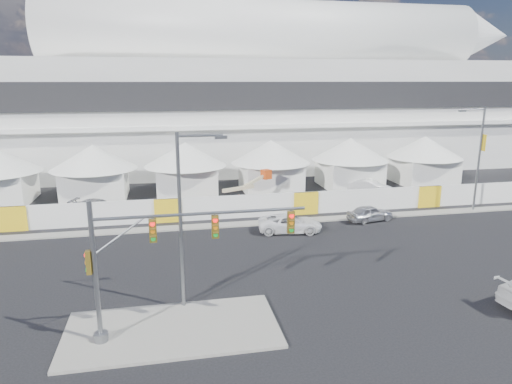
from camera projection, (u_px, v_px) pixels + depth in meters
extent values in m
plane|color=black|center=(280.00, 292.00, 25.63)|extent=(160.00, 160.00, 0.00)
cube|color=gray|center=(173.00, 329.00, 21.62)|extent=(10.00, 5.00, 0.15)
cube|color=gray|center=(460.00, 211.00, 41.32)|extent=(80.00, 1.20, 0.12)
cube|color=silver|center=(263.00, 113.00, 65.48)|extent=(80.00, 24.00, 14.00)
cube|color=black|center=(285.00, 96.00, 53.24)|extent=(68.00, 0.30, 3.20)
cube|color=white|center=(285.00, 126.00, 53.84)|extent=(72.00, 0.80, 0.50)
cylinder|color=white|center=(266.00, 32.00, 61.01)|extent=(57.60, 8.40, 8.40)
cylinder|color=white|center=(281.00, 36.00, 61.49)|extent=(51.60, 6.80, 6.80)
cylinder|color=white|center=(295.00, 40.00, 61.96)|extent=(45.60, 5.20, 5.20)
cone|color=white|center=(483.00, 35.00, 67.17)|extent=(8.00, 7.60, 7.60)
cube|color=white|center=(96.00, 184.00, 45.67)|extent=(6.00, 6.00, 3.00)
cone|color=white|center=(93.00, 157.00, 45.03)|extent=(8.40, 8.40, 2.40)
cube|color=white|center=(186.00, 180.00, 47.38)|extent=(6.00, 6.00, 3.00)
cone|color=white|center=(185.00, 154.00, 46.73)|extent=(8.40, 8.40, 2.40)
cube|color=white|center=(270.00, 176.00, 49.08)|extent=(6.00, 6.00, 3.00)
cone|color=white|center=(271.00, 152.00, 48.44)|extent=(8.40, 8.40, 2.40)
cube|color=white|center=(349.00, 173.00, 50.79)|extent=(6.00, 6.00, 3.00)
cone|color=white|center=(350.00, 149.00, 50.14)|extent=(8.40, 8.40, 2.40)
cube|color=white|center=(423.00, 170.00, 52.49)|extent=(6.00, 6.00, 3.00)
cone|color=white|center=(425.00, 147.00, 51.85)|extent=(8.40, 8.40, 2.40)
cube|color=white|center=(306.00, 203.00, 40.34)|extent=(70.00, 0.25, 2.00)
imported|color=silver|center=(370.00, 213.00, 38.38)|extent=(2.33, 4.19, 1.35)
imported|color=white|center=(290.00, 223.00, 35.62)|extent=(3.03, 5.25, 1.38)
imported|color=silver|center=(370.00, 187.00, 47.45)|extent=(4.24, 4.43, 1.50)
imported|color=silver|center=(99.00, 208.00, 39.88)|extent=(3.48, 5.28, 1.42)
cylinder|color=gray|center=(95.00, 274.00, 19.77)|extent=(0.22, 0.22, 6.52)
cylinder|color=gray|center=(101.00, 337.00, 20.50)|extent=(0.63, 0.63, 0.40)
cylinder|color=gray|center=(202.00, 214.00, 20.07)|extent=(9.39, 0.14, 0.14)
cube|color=#594714|center=(153.00, 231.00, 19.82)|extent=(0.32, 0.22, 1.05)
cube|color=#594714|center=(215.00, 227.00, 20.33)|extent=(0.32, 0.22, 1.05)
cube|color=#594714|center=(291.00, 222.00, 20.99)|extent=(0.32, 0.22, 1.05)
cube|color=#594714|center=(89.00, 262.00, 19.59)|extent=(0.22, 0.32, 1.05)
cylinder|color=slate|center=(180.00, 223.00, 22.74)|extent=(0.18, 0.18, 9.03)
cylinder|color=slate|center=(200.00, 136.00, 21.92)|extent=(2.21, 0.12, 0.12)
cube|color=slate|center=(221.00, 137.00, 22.14)|extent=(0.60, 0.25, 0.15)
cylinder|color=slate|center=(479.00, 160.00, 40.47)|extent=(0.19, 0.19, 9.33)
cylinder|color=slate|center=(473.00, 109.00, 39.19)|extent=(2.28, 0.12, 0.12)
cube|color=slate|center=(462.00, 111.00, 39.02)|extent=(0.62, 0.26, 0.16)
cube|color=yellow|center=(483.00, 143.00, 40.15)|extent=(0.03, 0.62, 1.45)
cube|color=#D44614|center=(229.00, 204.00, 42.05)|extent=(3.51, 2.61, 0.98)
cube|color=beige|center=(240.00, 190.00, 41.95)|extent=(3.22, 1.67, 0.31)
cube|color=beige|center=(261.00, 183.00, 42.19)|extent=(2.50, 1.32, 1.08)
cube|color=#D44614|center=(274.00, 178.00, 42.32)|extent=(1.06, 1.06, 0.89)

